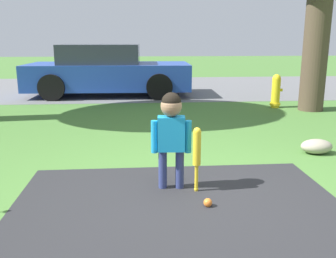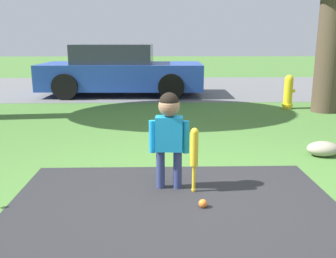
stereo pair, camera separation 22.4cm
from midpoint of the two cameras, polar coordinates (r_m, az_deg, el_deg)
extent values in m
plane|color=#477533|center=(3.65, 3.67, -10.92)|extent=(60.00, 60.00, 0.00)
cube|color=slate|center=(12.05, -2.29, 6.40)|extent=(40.00, 6.00, 0.01)
cylinder|color=navy|center=(3.88, -2.48, -6.17)|extent=(0.09, 0.09, 0.41)
cylinder|color=navy|center=(3.87, 0.12, -6.17)|extent=(0.09, 0.09, 0.41)
cube|color=#198CC6|center=(3.76, -1.21, -0.72)|extent=(0.28, 0.17, 0.35)
cylinder|color=#198CC6|center=(3.78, -3.79, -1.20)|extent=(0.07, 0.07, 0.33)
cylinder|color=#198CC6|center=(3.77, 1.38, -1.19)|extent=(0.07, 0.07, 0.33)
sphere|color=#997051|center=(3.70, -1.23, 3.52)|extent=(0.21, 0.21, 0.21)
sphere|color=black|center=(3.70, -1.23, 4.09)|extent=(0.20, 0.20, 0.20)
sphere|color=yellow|center=(3.86, 2.64, -9.15)|extent=(0.04, 0.04, 0.04)
cylinder|color=yellow|center=(3.82, 2.66, -7.49)|extent=(0.04, 0.04, 0.28)
cylinder|color=yellow|center=(3.72, 2.71, -2.95)|extent=(0.08, 0.08, 0.35)
sphere|color=yellow|center=(3.67, 2.74, -0.36)|extent=(0.08, 0.08, 0.08)
sphere|color=orange|center=(3.53, 4.26, -11.14)|extent=(0.08, 0.08, 0.08)
cylinder|color=yellow|center=(8.72, 15.39, 5.31)|extent=(0.19, 0.19, 0.66)
sphere|color=yellow|center=(8.68, 15.53, 7.45)|extent=(0.18, 0.18, 0.18)
cylinder|color=yellow|center=(8.76, 15.29, 3.70)|extent=(0.24, 0.24, 0.05)
cylinder|color=yellow|center=(8.75, 16.06, 5.73)|extent=(0.08, 0.07, 0.07)
cube|color=#2347AD|center=(10.46, -9.55, 7.97)|extent=(4.37, 1.99, 0.68)
cube|color=#2D333D|center=(10.44, -10.88, 11.17)|extent=(2.12, 1.71, 0.51)
cylinder|color=black|center=(11.35, -2.19, 7.62)|extent=(0.67, 0.20, 0.66)
cylinder|color=black|center=(9.47, -2.00, 6.43)|extent=(0.67, 0.20, 0.66)
cylinder|color=black|center=(11.62, -15.63, 7.28)|extent=(0.67, 0.20, 0.66)
cylinder|color=black|center=(9.80, -17.96, 6.02)|extent=(0.67, 0.20, 0.66)
cylinder|color=#4C3D2D|center=(8.55, 21.04, 13.40)|extent=(0.52, 0.52, 3.23)
ellipsoid|color=#9E937F|center=(5.40, 20.61, -2.50)|extent=(0.42, 0.29, 0.20)
camera|label=1|loc=(0.11, -91.54, -0.37)|focal=40.00mm
camera|label=2|loc=(0.11, 88.46, 0.37)|focal=40.00mm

